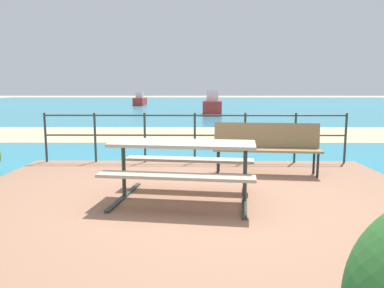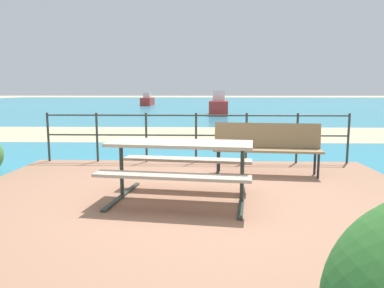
{
  "view_description": "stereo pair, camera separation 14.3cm",
  "coord_description": "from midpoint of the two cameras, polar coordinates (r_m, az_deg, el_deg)",
  "views": [
    {
      "loc": [
        0.03,
        -4.56,
        1.45
      ],
      "look_at": [
        -0.04,
        1.44,
        0.57
      ],
      "focal_mm": 33.78,
      "sensor_mm": 36.0,
      "label": 1
    },
    {
      "loc": [
        0.17,
        -4.56,
        1.45
      ],
      "look_at": [
        -0.04,
        1.44,
        0.57
      ],
      "focal_mm": 33.78,
      "sensor_mm": 36.0,
      "label": 2
    }
  ],
  "objects": [
    {
      "name": "beach_strip",
      "position": [
        12.41,
        1.58,
        1.62
      ],
      "size": [
        54.03,
        4.9,
        0.01
      ],
      "primitive_type": "cube",
      "rotation": [
        0.0,
        0.0,
        0.01
      ],
      "color": "tan",
      "rests_on": "ground"
    },
    {
      "name": "railing_fence",
      "position": [
        7.08,
        1.22,
        1.93
      ],
      "size": [
        5.94,
        0.04,
        0.97
      ],
      "color": "#2D3833",
      "rests_on": "patio_paving"
    },
    {
      "name": "boat_mid",
      "position": [
        39.02,
        -6.88,
        6.82
      ],
      "size": [
        1.21,
        5.61,
        1.34
      ],
      "rotation": [
        0.0,
        0.0,
        1.61
      ],
      "color": "red",
      "rests_on": "sea_water"
    },
    {
      "name": "sea_water",
      "position": [
        44.58,
        1.95,
        6.43
      ],
      "size": [
        90.0,
        90.0,
        0.01
      ],
      "primitive_type": "cube",
      "color": "teal",
      "rests_on": "ground"
    },
    {
      "name": "picnic_table",
      "position": [
        4.59,
        -1.0,
        -1.99
      ],
      "size": [
        1.96,
        1.51,
        0.75
      ],
      "rotation": [
        0.0,
        0.0,
        -0.13
      ],
      "color": "tan",
      "rests_on": "patio_paving"
    },
    {
      "name": "park_bench",
      "position": [
        6.22,
        12.37,
        0.02
      ],
      "size": [
        1.81,
        0.61,
        0.86
      ],
      "rotation": [
        0.0,
        0.0,
        -0.11
      ],
      "color": "#8C704C",
      "rests_on": "patio_paving"
    },
    {
      "name": "patio_paving",
      "position": [
        4.78,
        0.74,
        -8.97
      ],
      "size": [
        6.4,
        5.2,
        0.06
      ],
      "primitive_type": "cube",
      "color": "#996B51",
      "rests_on": "ground"
    },
    {
      "name": "ground_plane",
      "position": [
        4.79,
        0.74,
        -9.31
      ],
      "size": [
        240.0,
        240.0,
        0.0
      ],
      "primitive_type": "plane",
      "color": "tan"
    },
    {
      "name": "boat_near",
      "position": [
        22.92,
        4.44,
        5.94
      ],
      "size": [
        1.29,
        3.86,
        1.51
      ],
      "rotation": [
        0.0,
        0.0,
        1.52
      ],
      "color": "red",
      "rests_on": "sea_water"
    }
  ]
}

